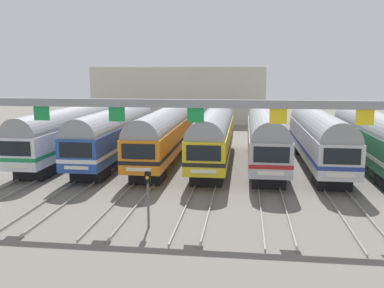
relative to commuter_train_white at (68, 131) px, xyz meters
The scene contains 12 objects.
ground_plane 13.37m from the commuter_train_white, ahead, with size 160.00×160.00×0.00m, color slate.
track_bed 21.62m from the commuter_train_white, 52.39° to the left, with size 27.70×70.00×0.15m.
commuter_train_white is the anchor object (origin of this frame).
commuter_train_blue 4.37m from the commuter_train_white, ahead, with size 2.88×18.06×5.05m.
commuter_train_orange 8.73m from the commuter_train_white, ahead, with size 2.88×18.06×5.05m.
commuter_train_yellow 13.10m from the commuter_train_white, ahead, with size 2.88×18.06×5.05m.
commuter_train_stainless 17.47m from the commuter_train_white, ahead, with size 2.88×18.06×4.77m.
commuter_train_silver 21.83m from the commuter_train_white, ahead, with size 2.88×18.06×4.77m.
commuter_train_green 26.20m from the commuter_train_white, ahead, with size 2.88×18.06×4.77m.
catenary_gantry 19.01m from the commuter_train_white, 45.86° to the right, with size 31.44×0.44×6.97m.
yard_signal_mast 19.09m from the commuter_train_white, 55.11° to the right, with size 0.28×0.35×3.03m.
maintenance_building 33.58m from the commuter_train_white, 81.13° to the left, with size 27.08×10.00×8.65m, color beige.
Camera 1 is at (2.65, -36.09, 7.92)m, focal length 39.76 mm.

